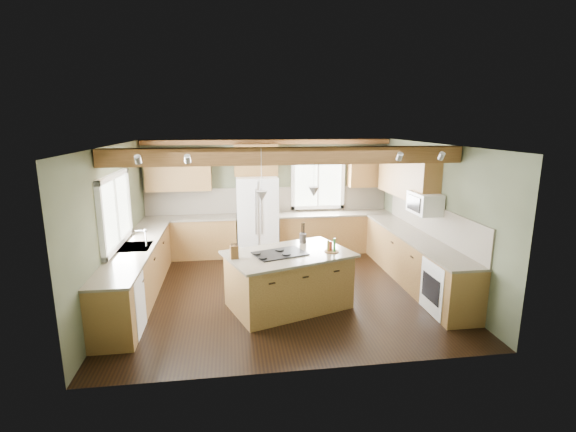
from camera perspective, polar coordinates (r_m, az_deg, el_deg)
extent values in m
plane|color=black|center=(7.65, -0.76, -10.14)|extent=(5.60, 5.60, 0.00)
plane|color=silver|center=(7.06, -0.83, 9.69)|extent=(5.60, 5.60, 0.00)
plane|color=#404531|center=(9.68, -2.64, 2.76)|extent=(5.60, 0.00, 5.60)
plane|color=#404531|center=(7.45, -22.70, -1.27)|extent=(0.00, 5.00, 5.00)
plane|color=#404531|center=(8.08, 19.32, 0.04)|extent=(0.00, 5.00, 5.00)
cube|color=#503116|center=(6.42, -0.09, 8.22)|extent=(5.55, 0.26, 0.26)
cube|color=#503116|center=(9.45, -2.66, 10.09)|extent=(5.55, 0.20, 0.10)
cube|color=brown|center=(9.68, -2.63, 2.22)|extent=(5.58, 0.03, 0.58)
cube|color=brown|center=(8.13, 19.02, -0.50)|extent=(0.03, 3.70, 0.58)
cube|color=brown|center=(9.58, -13.15, -2.94)|extent=(2.02, 0.60, 0.88)
cube|color=brown|center=(9.47, -13.29, -0.26)|extent=(2.06, 0.64, 0.04)
cube|color=brown|center=(9.83, 6.26, -2.29)|extent=(2.62, 0.60, 0.88)
cube|color=brown|center=(9.72, 6.33, 0.33)|extent=(2.66, 0.64, 0.04)
cube|color=brown|center=(7.66, -19.87, -7.37)|extent=(0.60, 3.70, 0.88)
cube|color=brown|center=(7.52, -20.14, -4.08)|extent=(0.64, 3.74, 0.04)
cube|color=brown|center=(8.21, 16.85, -5.81)|extent=(0.60, 3.70, 0.88)
cube|color=brown|center=(8.08, 17.06, -2.71)|extent=(0.64, 3.74, 0.04)
cube|color=brown|center=(9.44, -14.76, 6.09)|extent=(1.40, 0.35, 0.90)
cube|color=brown|center=(9.37, -4.44, 7.65)|extent=(0.96, 0.35, 0.70)
cube|color=brown|center=(8.70, 15.92, 5.48)|extent=(0.35, 2.20, 0.90)
cube|color=brown|center=(9.90, 10.88, 6.57)|extent=(0.90, 0.35, 0.90)
cube|color=white|center=(7.44, -22.62, 0.70)|extent=(0.04, 1.60, 1.05)
cube|color=white|center=(9.79, 4.09, 4.34)|extent=(1.10, 0.04, 1.00)
cube|color=#262628|center=(7.52, -20.14, -4.04)|extent=(0.50, 0.65, 0.03)
cylinder|color=#B2B2B7|center=(7.45, -18.87, -2.95)|extent=(0.02, 0.02, 0.28)
cube|color=white|center=(6.49, -22.10, -11.35)|extent=(0.60, 0.60, 0.84)
cube|color=white|center=(7.13, 21.14, -9.09)|extent=(0.60, 0.72, 0.84)
cube|color=white|center=(7.89, 18.19, 1.68)|extent=(0.40, 0.70, 0.38)
cone|color=#B2B2B7|center=(6.31, -3.62, 2.71)|extent=(0.18, 0.18, 0.16)
cone|color=#B2B2B7|center=(6.72, 3.55, 3.33)|extent=(0.18, 0.18, 0.16)
cube|color=white|center=(9.37, -4.23, -0.09)|extent=(0.90, 0.74, 1.80)
cube|color=brown|center=(6.89, 0.07, -8.86)|extent=(2.09, 1.65, 0.88)
cube|color=brown|center=(6.73, 0.07, -5.21)|extent=(2.24, 1.81, 0.04)
cube|color=black|center=(6.66, -1.10, -5.15)|extent=(0.92, 0.76, 0.02)
cube|color=brown|center=(6.48, -7.36, -4.93)|extent=(0.14, 0.11, 0.20)
cylinder|color=#37332C|center=(7.26, 2.06, -3.05)|extent=(0.16, 0.16, 0.16)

